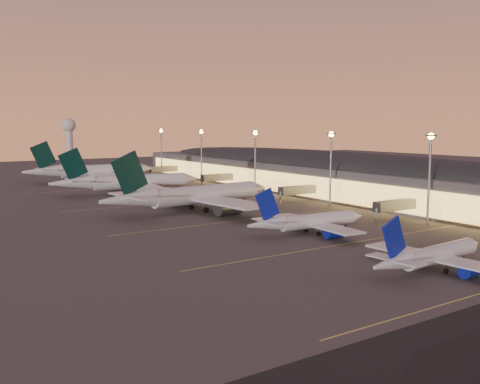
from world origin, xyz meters
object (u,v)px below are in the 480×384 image
at_px(airliner_narrow_south, 431,256).
at_px(airliner_wide_near, 192,196).
at_px(airliner_narrow_north, 308,222).
at_px(airliner_wide_mid, 128,182).
at_px(radar_tower, 69,135).
at_px(airliner_wide_far, 91,171).

height_order(airliner_narrow_south, airliner_wide_near, airliner_wide_near).
distance_m(airliner_narrow_north, airliner_wide_mid, 101.85).
relative_size(airliner_wide_mid, radar_tower, 1.88).
distance_m(airliner_narrow_south, airliner_wide_far, 198.22).
bearing_deg(airliner_wide_mid, airliner_narrow_north, -79.40).
bearing_deg(airliner_wide_far, airliner_wide_near, -89.20).
height_order(airliner_narrow_south, airliner_wide_mid, airliner_wide_mid).
xyz_separation_m(airliner_narrow_north, airliner_wide_near, (-7.63, 48.52, 1.98)).
xyz_separation_m(airliner_narrow_north, airliner_wide_mid, (-8.66, 101.46, 1.70)).
distance_m(airliner_narrow_south, airliner_narrow_north, 40.32).
bearing_deg(airliner_wide_near, airliner_wide_far, 82.07).
xyz_separation_m(airliner_narrow_north, airliner_wide_far, (-5.26, 158.05, 1.99)).
relative_size(airliner_narrow_south, airliner_wide_mid, 0.56).
relative_size(airliner_narrow_north, airliner_wide_far, 0.56).
bearing_deg(airliner_narrow_north, radar_tower, 91.61).
bearing_deg(airliner_wide_far, airliner_narrow_south, -87.51).
bearing_deg(airliner_wide_mid, airliner_narrow_south, -82.27).
bearing_deg(airliner_wide_mid, radar_tower, 88.19).
bearing_deg(airliner_wide_far, airliner_narrow_north, -86.06).
bearing_deg(airliner_narrow_south, airliner_wide_far, 86.47).
relative_size(airliner_narrow_south, airliner_wide_far, 0.53).
bearing_deg(airliner_wide_mid, airliner_wide_far, 92.29).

